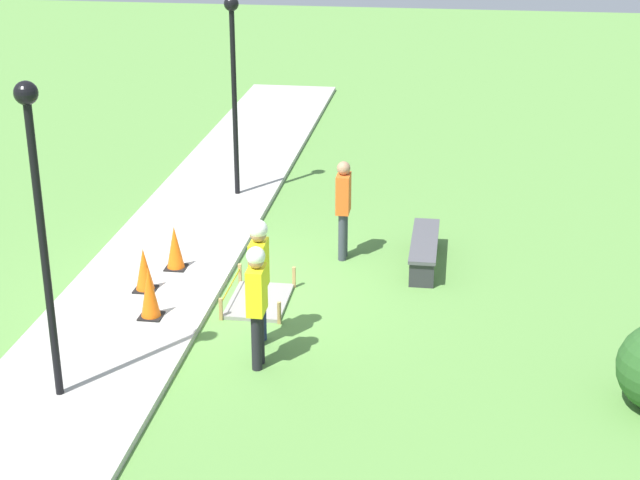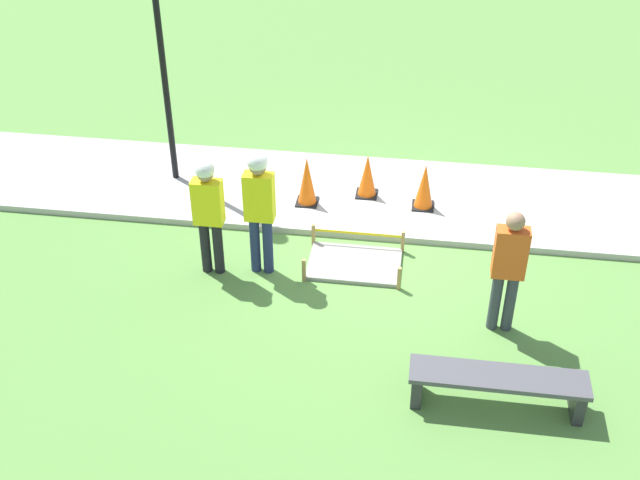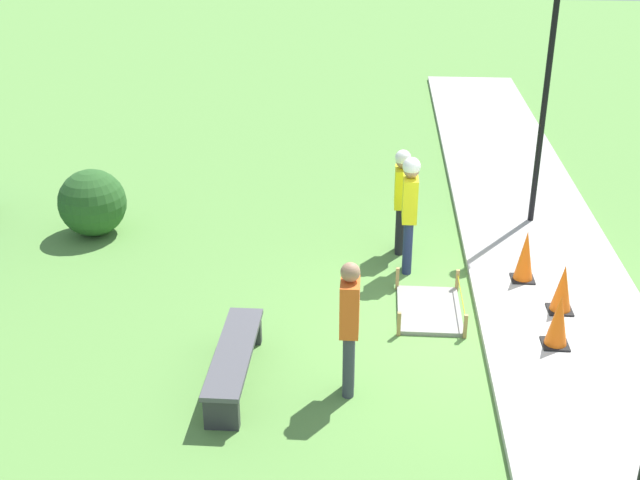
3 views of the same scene
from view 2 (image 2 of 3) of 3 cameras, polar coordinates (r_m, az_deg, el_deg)
name	(u,v)px [view 2 (image 2 of 3)]	position (r m, az deg, el deg)	size (l,w,h in m)	color
ground_plane	(382,241)	(11.90, 4.43, -0.11)	(60.00, 60.00, 0.00)	#5B8E42
sidewalk	(388,197)	(12.89, 4.86, 3.08)	(28.00, 2.42, 0.10)	#ADAAA3
wet_concrete_patch	(354,264)	(11.36, 2.46, -1.69)	(1.35, 0.93, 0.35)	gray
traffic_cone_near_patch	(424,186)	(12.42, 7.44, 3.81)	(0.34, 0.34, 0.74)	black
traffic_cone_far_patch	(367,176)	(12.66, 3.39, 4.60)	(0.34, 0.34, 0.71)	black
traffic_cone_sidewalk_edge	(307,181)	(12.41, -0.93, 4.23)	(0.34, 0.34, 0.80)	black
park_bench	(498,384)	(9.30, 12.53, -9.94)	(1.98, 0.44, 0.47)	#2D2D33
worker_supervisor	(259,202)	(10.69, -4.34, 2.71)	(0.40, 0.27, 1.86)	navy
worker_assistant	(208,208)	(10.80, -7.95, 2.28)	(0.40, 0.25, 1.75)	black
bystander_in_orange_shirt	(508,265)	(9.98, 13.26, -1.77)	(0.40, 0.23, 1.73)	#383D47
lamppost_near	(158,22)	(12.45, -11.45, 14.99)	(0.28, 0.28, 4.03)	black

